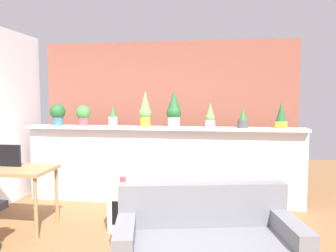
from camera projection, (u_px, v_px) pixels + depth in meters
The scene contains 16 objects.
divider_wall at pixel (162, 166), 5.01m from camera, with size 4.13×0.16×1.12m, color silver.
plant_shelf at pixel (162, 128), 4.92m from camera, with size 4.13×0.29×0.04m, color silver.
brick_wall_behind at pixel (168, 118), 5.55m from camera, with size 4.13×0.10×2.50m, color brown.
potted_plant_0 at pixel (58, 114), 5.13m from camera, with size 0.23×0.23×0.33m.
potted_plant_1 at pixel (83, 115), 5.12m from camera, with size 0.22×0.22×0.31m.
potted_plant_2 at pixel (113, 117), 4.99m from camera, with size 0.13×0.13×0.31m.
potted_plant_3 at pixel (145, 109), 4.92m from camera, with size 0.19×0.19×0.52m.
potted_plant_4 at pixel (174, 109), 4.87m from camera, with size 0.22×0.22×0.53m.
potted_plant_5 at pixel (210, 117), 4.81m from camera, with size 0.14×0.14×0.35m.
potted_plant_6 at pixel (243, 120), 4.71m from camera, with size 0.15×0.15×0.28m.
potted_plant_7 at pixel (281, 116), 4.68m from camera, with size 0.17×0.17×0.37m.
desk at pixel (7, 175), 4.04m from camera, with size 1.10×0.60×0.75m.
tv_monitor at pixel (6, 155), 4.10m from camera, with size 0.37×0.04×0.27m, color black.
side_cube_shelf at pixel (128, 208), 4.08m from camera, with size 0.40×0.41×0.50m.
vase_on_shelf at pixel (123, 182), 4.05m from camera, with size 0.08×0.08×0.14m, color #CC3D47.
couch at pixel (207, 249), 2.91m from camera, with size 1.68×1.05×0.80m.
Camera 1 is at (0.80, -2.88, 1.60)m, focal length 35.80 mm.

